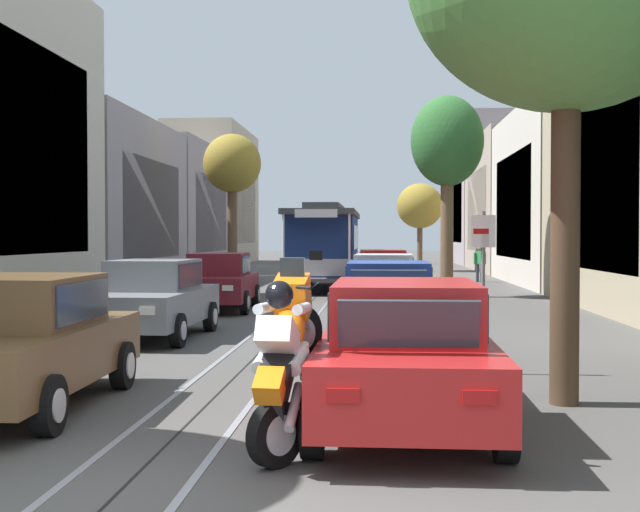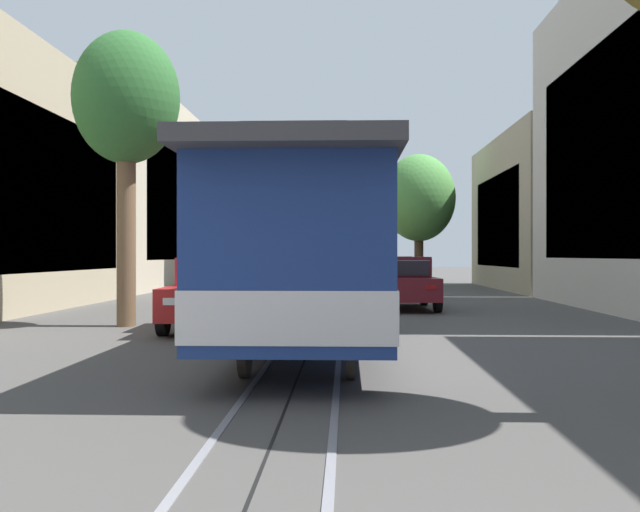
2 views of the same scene
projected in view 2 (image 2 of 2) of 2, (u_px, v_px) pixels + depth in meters
name	position (u px, v px, depth m)	size (l,w,h in m)	color
ground_plane	(309.00, 348.00, 12.27)	(163.99, 163.99, 0.00)	#4C4947
trolley_track_rails	(288.00, 403.00, 7.71)	(1.14, 73.60, 0.01)	gray
parked_car_brown_near_left	(378.00, 272.00, 34.52)	(2.06, 4.39, 1.58)	brown
parked_car_grey_second_left	(392.00, 276.00, 27.65)	(2.08, 4.39, 1.58)	slate
parked_car_maroon_mid_left	(402.00, 282.00, 21.24)	(2.11, 4.41, 1.58)	maroon
parked_car_red_near_right	(287.00, 271.00, 35.43)	(2.03, 4.37, 1.58)	red
parked_car_blue_second_right	(275.00, 275.00, 28.71)	(2.01, 4.37, 1.58)	#233D93
parked_car_silver_mid_right	(256.00, 281.00, 22.31)	(2.06, 4.39, 1.58)	#B7B7BC
parked_car_red_fourth_right	(217.00, 293.00, 15.51)	(2.12, 4.41, 1.58)	red
street_tree_kerb_left_near	(419.00, 198.00, 37.16)	(3.88, 3.81, 7.00)	#4C3826
street_tree_kerb_right_near	(244.00, 179.00, 34.08)	(3.92, 3.59, 7.17)	#4C3826
street_tree_kerb_right_second	(126.00, 104.00, 16.01)	(2.45, 2.15, 6.78)	brown
cable_car_trolley	(307.00, 254.00, 11.37)	(2.56, 9.14, 3.28)	navy
motorcycle_with_rider	(311.00, 268.00, 36.61)	(0.57, 1.83, 1.85)	black
street_sign_post	(252.00, 257.00, 31.86)	(0.36, 0.08, 2.43)	slate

